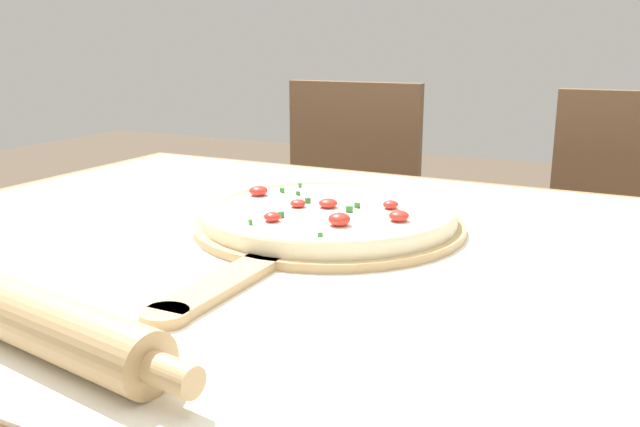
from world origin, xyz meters
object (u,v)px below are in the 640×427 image
pizza (329,212)px  rolling_pin (30,317)px  pizza_peel (323,228)px  chair_right (629,260)px  chair_left (342,223)px

pizza → rolling_pin: rolling_pin is taller
pizza_peel → rolling_pin: 0.45m
pizza_peel → chair_right: chair_right is taller
pizza_peel → pizza: bearing=89.9°
pizza_peel → rolling_pin: bearing=-99.3°
pizza_peel → chair_left: bearing=112.8°
pizza_peel → pizza: size_ratio=1.62×
pizza_peel → rolling_pin: rolling_pin is taller
pizza → rolling_pin: 0.47m
pizza_peel → chair_right: size_ratio=0.66×
rolling_pin → chair_left: size_ratio=0.46×
pizza → chair_right: chair_right is taller
rolling_pin → pizza_peel: bearing=80.7°
chair_right → pizza_peel: bearing=-119.9°
pizza → chair_right: 0.91m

